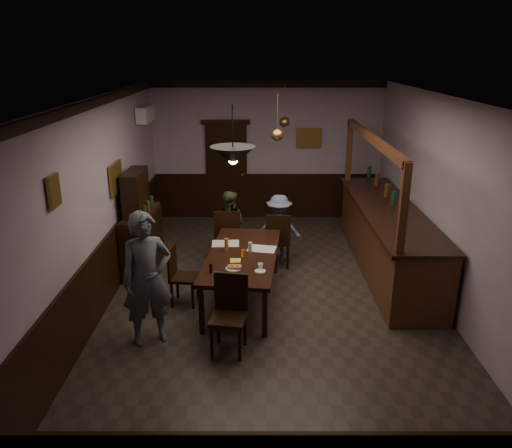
{
  "coord_description": "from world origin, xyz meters",
  "views": [
    {
      "loc": [
        -0.24,
        -6.86,
        3.61
      ],
      "look_at": [
        -0.25,
        0.17,
        1.15
      ],
      "focal_mm": 35.0,
      "sensor_mm": 36.0,
      "label": 1
    }
  ],
  "objects_px": {
    "person_seated_left": "(229,225)",
    "chair_far_right": "(278,238)",
    "pendant_brass_far": "(284,122)",
    "soda_can": "(243,254)",
    "pendant_iron": "(233,155)",
    "bar_counter": "(387,237)",
    "chair_near": "(230,310)",
    "chair_side": "(179,273)",
    "coffee_cup": "(261,266)",
    "dining_table": "(243,258)",
    "sideboard": "(141,231)",
    "chair_far_left": "(227,235)",
    "person_seated_right": "(279,228)",
    "pendant_brass_mid": "(277,135)",
    "person_standing": "(147,279)"
  },
  "relations": [
    {
      "from": "person_seated_left",
      "to": "chair_far_right",
      "type": "bearing_deg",
      "value": 169.94
    },
    {
      "from": "person_seated_left",
      "to": "pendant_brass_far",
      "type": "distance_m",
      "value": 2.34
    },
    {
      "from": "person_seated_left",
      "to": "soda_can",
      "type": "distance_m",
      "value": 1.76
    },
    {
      "from": "pendant_brass_far",
      "to": "pendant_iron",
      "type": "bearing_deg",
      "value": -102.72
    },
    {
      "from": "bar_counter",
      "to": "pendant_iron",
      "type": "height_order",
      "value": "pendant_iron"
    },
    {
      "from": "chair_far_right",
      "to": "bar_counter",
      "type": "xyz_separation_m",
      "value": [
        1.86,
        -0.08,
        0.05
      ]
    },
    {
      "from": "chair_near",
      "to": "soda_can",
      "type": "height_order",
      "value": "chair_near"
    },
    {
      "from": "chair_side",
      "to": "coffee_cup",
      "type": "bearing_deg",
      "value": -103.62
    },
    {
      "from": "dining_table",
      "to": "sideboard",
      "type": "height_order",
      "value": "sideboard"
    },
    {
      "from": "coffee_cup",
      "to": "sideboard",
      "type": "bearing_deg",
      "value": 145.89
    },
    {
      "from": "chair_far_left",
      "to": "person_seated_right",
      "type": "xyz_separation_m",
      "value": [
        0.91,
        0.19,
        0.05
      ]
    },
    {
      "from": "pendant_brass_far",
      "to": "chair_far_right",
      "type": "bearing_deg",
      "value": -95.72
    },
    {
      "from": "chair_side",
      "to": "pendant_brass_mid",
      "type": "distance_m",
      "value": 2.75
    },
    {
      "from": "chair_side",
      "to": "pendant_iron",
      "type": "bearing_deg",
      "value": -122.33
    },
    {
      "from": "chair_far_left",
      "to": "chair_side",
      "type": "relative_size",
      "value": 1.15
    },
    {
      "from": "chair_near",
      "to": "person_seated_left",
      "type": "height_order",
      "value": "person_seated_left"
    },
    {
      "from": "pendant_brass_mid",
      "to": "sideboard",
      "type": "bearing_deg",
      "value": -175.46
    },
    {
      "from": "person_seated_right",
      "to": "pendant_iron",
      "type": "height_order",
      "value": "pendant_iron"
    },
    {
      "from": "chair_far_right",
      "to": "pendant_iron",
      "type": "bearing_deg",
      "value": 74.74
    },
    {
      "from": "chair_side",
      "to": "person_seated_right",
      "type": "xyz_separation_m",
      "value": [
        1.54,
        1.6,
        0.12
      ]
    },
    {
      "from": "chair_far_right",
      "to": "pendant_brass_far",
      "type": "relative_size",
      "value": 1.22
    },
    {
      "from": "chair_side",
      "to": "pendant_iron",
      "type": "distance_m",
      "value": 2.19
    },
    {
      "from": "person_seated_right",
      "to": "chair_near",
      "type": "bearing_deg",
      "value": 83.14
    },
    {
      "from": "chair_near",
      "to": "person_seated_left",
      "type": "relative_size",
      "value": 0.78
    },
    {
      "from": "pendant_brass_mid",
      "to": "pendant_brass_far",
      "type": "height_order",
      "value": "same"
    },
    {
      "from": "chair_side",
      "to": "person_seated_right",
      "type": "relative_size",
      "value": 0.73
    },
    {
      "from": "chair_near",
      "to": "pendant_iron",
      "type": "distance_m",
      "value": 1.91
    },
    {
      "from": "chair_far_left",
      "to": "chair_far_right",
      "type": "distance_m",
      "value": 0.89
    },
    {
      "from": "dining_table",
      "to": "chair_far_right",
      "type": "distance_m",
      "value": 1.36
    },
    {
      "from": "person_seated_right",
      "to": "pendant_brass_mid",
      "type": "xyz_separation_m",
      "value": [
        -0.06,
        -0.16,
        1.68
      ]
    },
    {
      "from": "dining_table",
      "to": "pendant_brass_far",
      "type": "distance_m",
      "value": 3.38
    },
    {
      "from": "pendant_brass_mid",
      "to": "pendant_brass_far",
      "type": "distance_m",
      "value": 1.55
    },
    {
      "from": "chair_far_left",
      "to": "pendant_iron",
      "type": "height_order",
      "value": "pendant_iron"
    },
    {
      "from": "coffee_cup",
      "to": "pendant_iron",
      "type": "distance_m",
      "value": 1.65
    },
    {
      "from": "chair_near",
      "to": "coffee_cup",
      "type": "relative_size",
      "value": 12.45
    },
    {
      "from": "dining_table",
      "to": "person_seated_right",
      "type": "xyz_separation_m",
      "value": [
        0.61,
        1.5,
        -0.07
      ]
    },
    {
      "from": "soda_can",
      "to": "pendant_brass_mid",
      "type": "relative_size",
      "value": 0.15
    },
    {
      "from": "soda_can",
      "to": "pendant_brass_mid",
      "type": "distance_m",
      "value": 2.16
    },
    {
      "from": "coffee_cup",
      "to": "chair_far_right",
      "type": "bearing_deg",
      "value": 85.61
    },
    {
      "from": "dining_table",
      "to": "person_standing",
      "type": "height_order",
      "value": "person_standing"
    },
    {
      "from": "chair_far_right",
      "to": "chair_near",
      "type": "relative_size",
      "value": 0.99
    },
    {
      "from": "chair_far_left",
      "to": "person_seated_left",
      "type": "xyz_separation_m",
      "value": [
        0.01,
        0.28,
        0.07
      ]
    },
    {
      "from": "coffee_cup",
      "to": "person_seated_right",
      "type": "bearing_deg",
      "value": 86.32
    },
    {
      "from": "person_standing",
      "to": "sideboard",
      "type": "distance_m",
      "value": 2.37
    },
    {
      "from": "chair_far_left",
      "to": "chair_side",
      "type": "bearing_deg",
      "value": 61.53
    },
    {
      "from": "person_seated_right",
      "to": "pendant_iron",
      "type": "bearing_deg",
      "value": 81.12
    },
    {
      "from": "dining_table",
      "to": "person_seated_left",
      "type": "height_order",
      "value": "person_seated_left"
    },
    {
      "from": "chair_far_left",
      "to": "person_seated_left",
      "type": "height_order",
      "value": "person_seated_left"
    },
    {
      "from": "chair_far_right",
      "to": "person_standing",
      "type": "distance_m",
      "value": 2.95
    },
    {
      "from": "soda_can",
      "to": "bar_counter",
      "type": "xyz_separation_m",
      "value": [
        2.42,
        1.27,
        -0.22
      ]
    }
  ]
}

